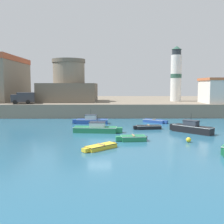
{
  "coord_description": "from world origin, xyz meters",
  "views": [
    {
      "loc": [
        1.08,
        -27.39,
        6.09
      ],
      "look_at": [
        1.43,
        13.14,
        2.0
      ],
      "focal_mm": 42.0,
      "sensor_mm": 36.0,
      "label": 1
    }
  ],
  "objects_px": {
    "dinghy_yellow_1": "(100,147)",
    "mooring_buoy": "(189,140)",
    "dinghy_black_5": "(148,127)",
    "motorboat_blue_0": "(91,120)",
    "motorboat_black_2": "(192,128)",
    "harbor_shed_near_wharf": "(223,90)",
    "dinghy_green_7": "(132,138)",
    "lighthouse": "(176,75)",
    "motorboat_green_6": "(97,129)",
    "truck_on_quay": "(23,98)",
    "dinghy_blue_4": "(155,121)",
    "fortress": "(69,87)"
  },
  "relations": [
    {
      "from": "dinghy_yellow_1",
      "to": "mooring_buoy",
      "type": "distance_m",
      "value": 9.89
    },
    {
      "from": "dinghy_yellow_1",
      "to": "mooring_buoy",
      "type": "bearing_deg",
      "value": 17.6
    },
    {
      "from": "dinghy_black_5",
      "to": "motorboat_blue_0",
      "type": "bearing_deg",
      "value": 146.66
    },
    {
      "from": "motorboat_black_2",
      "to": "harbor_shed_near_wharf",
      "type": "relative_size",
      "value": 0.6
    },
    {
      "from": "harbor_shed_near_wharf",
      "to": "dinghy_green_7",
      "type": "bearing_deg",
      "value": -130.07
    },
    {
      "from": "lighthouse",
      "to": "motorboat_green_6",
      "type": "bearing_deg",
      "value": -123.2
    },
    {
      "from": "motorboat_black_2",
      "to": "dinghy_green_7",
      "type": "height_order",
      "value": "motorboat_black_2"
    },
    {
      "from": "motorboat_green_6",
      "to": "truck_on_quay",
      "type": "height_order",
      "value": "truck_on_quay"
    },
    {
      "from": "motorboat_blue_0",
      "to": "dinghy_green_7",
      "type": "height_order",
      "value": "motorboat_blue_0"
    },
    {
      "from": "dinghy_blue_4",
      "to": "motorboat_green_6",
      "type": "distance_m",
      "value": 12.79
    },
    {
      "from": "motorboat_green_6",
      "to": "dinghy_green_7",
      "type": "xyz_separation_m",
      "value": [
        4.19,
        -5.32,
        -0.19
      ]
    },
    {
      "from": "motorboat_black_2",
      "to": "mooring_buoy",
      "type": "distance_m",
      "value": 6.14
    },
    {
      "from": "dinghy_green_7",
      "to": "lighthouse",
      "type": "xyz_separation_m",
      "value": [
        12.45,
        30.74,
        8.22
      ]
    },
    {
      "from": "dinghy_yellow_1",
      "to": "dinghy_blue_4",
      "type": "xyz_separation_m",
      "value": [
        8.36,
        18.03,
        0.05
      ]
    },
    {
      "from": "dinghy_yellow_1",
      "to": "motorboat_black_2",
      "type": "distance_m",
      "value": 14.48
    },
    {
      "from": "motorboat_blue_0",
      "to": "dinghy_black_5",
      "type": "xyz_separation_m",
      "value": [
        8.35,
        -5.49,
        -0.23
      ]
    },
    {
      "from": "fortress",
      "to": "dinghy_yellow_1",
      "type": "bearing_deg",
      "value": -76.54
    },
    {
      "from": "dinghy_yellow_1",
      "to": "lighthouse",
      "type": "distance_m",
      "value": 38.88
    },
    {
      "from": "fortress",
      "to": "harbor_shed_near_wharf",
      "type": "distance_m",
      "value": 32.56
    },
    {
      "from": "dinghy_green_7",
      "to": "lighthouse",
      "type": "distance_m",
      "value": 34.17
    },
    {
      "from": "motorboat_blue_0",
      "to": "dinghy_black_5",
      "type": "height_order",
      "value": "motorboat_blue_0"
    },
    {
      "from": "dinghy_black_5",
      "to": "harbor_shed_near_wharf",
      "type": "xyz_separation_m",
      "value": [
        17.56,
        16.49,
        4.83
      ]
    },
    {
      "from": "mooring_buoy",
      "to": "truck_on_quay",
      "type": "bearing_deg",
      "value": 137.81
    },
    {
      "from": "motorboat_green_6",
      "to": "harbor_shed_near_wharf",
      "type": "xyz_separation_m",
      "value": [
        24.63,
        18.98,
        4.62
      ]
    },
    {
      "from": "dinghy_green_7",
      "to": "dinghy_blue_4",
      "type": "bearing_deg",
      "value": 70.79
    },
    {
      "from": "harbor_shed_near_wharf",
      "to": "truck_on_quay",
      "type": "relative_size",
      "value": 1.78
    },
    {
      "from": "motorboat_green_6",
      "to": "harbor_shed_near_wharf",
      "type": "relative_size",
      "value": 0.78
    },
    {
      "from": "motorboat_blue_0",
      "to": "motorboat_green_6",
      "type": "height_order",
      "value": "motorboat_blue_0"
    },
    {
      "from": "mooring_buoy",
      "to": "dinghy_yellow_1",
      "type": "bearing_deg",
      "value": -162.4
    },
    {
      "from": "harbor_shed_near_wharf",
      "to": "truck_on_quay",
      "type": "height_order",
      "value": "harbor_shed_near_wharf"
    },
    {
      "from": "dinghy_black_5",
      "to": "truck_on_quay",
      "type": "relative_size",
      "value": 0.85
    },
    {
      "from": "motorboat_green_6",
      "to": "lighthouse",
      "type": "relative_size",
      "value": 0.53
    },
    {
      "from": "mooring_buoy",
      "to": "harbor_shed_near_wharf",
      "type": "bearing_deg",
      "value": 60.14
    },
    {
      "from": "truck_on_quay",
      "to": "motorboat_green_6",
      "type": "bearing_deg",
      "value": -48.16
    },
    {
      "from": "dinghy_blue_4",
      "to": "motorboat_green_6",
      "type": "bearing_deg",
      "value": -135.71
    },
    {
      "from": "dinghy_black_5",
      "to": "motorboat_green_6",
      "type": "height_order",
      "value": "motorboat_green_6"
    },
    {
      "from": "dinghy_green_7",
      "to": "harbor_shed_near_wharf",
      "type": "height_order",
      "value": "harbor_shed_near_wharf"
    },
    {
      "from": "motorboat_black_2",
      "to": "dinghy_green_7",
      "type": "distance_m",
      "value": 9.54
    },
    {
      "from": "motorboat_green_6",
      "to": "motorboat_black_2",
      "type": "bearing_deg",
      "value": -1.64
    },
    {
      "from": "dinghy_yellow_1",
      "to": "harbor_shed_near_wharf",
      "type": "bearing_deg",
      "value": 49.68
    },
    {
      "from": "mooring_buoy",
      "to": "harbor_shed_near_wharf",
      "type": "distance_m",
      "value": 29.35
    },
    {
      "from": "dinghy_green_7",
      "to": "motorboat_blue_0",
      "type": "bearing_deg",
      "value": 112.34
    },
    {
      "from": "dinghy_green_7",
      "to": "lighthouse",
      "type": "height_order",
      "value": "lighthouse"
    },
    {
      "from": "truck_on_quay",
      "to": "dinghy_black_5",
      "type": "bearing_deg",
      "value": -32.84
    },
    {
      "from": "motorboat_black_2",
      "to": "lighthouse",
      "type": "relative_size",
      "value": 0.4
    },
    {
      "from": "motorboat_blue_0",
      "to": "dinghy_yellow_1",
      "type": "bearing_deg",
      "value": -83.08
    },
    {
      "from": "motorboat_blue_0",
      "to": "motorboat_black_2",
      "type": "bearing_deg",
      "value": -31.51
    },
    {
      "from": "mooring_buoy",
      "to": "motorboat_black_2",
      "type": "bearing_deg",
      "value": 69.92
    },
    {
      "from": "motorboat_blue_0",
      "to": "harbor_shed_near_wharf",
      "type": "distance_m",
      "value": 28.52
    },
    {
      "from": "dinghy_black_5",
      "to": "lighthouse",
      "type": "xyz_separation_m",
      "value": [
        9.56,
        22.92,
        8.24
      ]
    }
  ]
}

